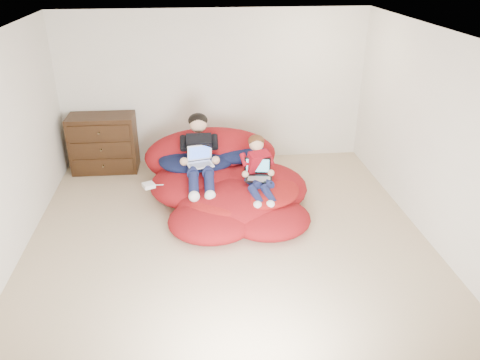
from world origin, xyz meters
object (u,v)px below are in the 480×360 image
object	(u,v)px
dresser	(104,143)
younger_boy	(258,167)
beanbag_pile	(226,183)
laptop_white	(200,159)
older_boy	(200,152)
laptop_black	(258,173)

from	to	relation	value
dresser	younger_boy	world-z (taller)	younger_boy
dresser	younger_boy	distance (m)	2.79
beanbag_pile	laptop_white	xyz separation A→B (m)	(-0.37, 0.02, 0.38)
beanbag_pile	younger_boy	size ratio (longest dim) A/B	2.61
older_boy	laptop_black	world-z (taller)	older_boy
older_boy	laptop_black	distance (m)	0.92
older_boy	younger_boy	xyz separation A→B (m)	(0.78, -0.43, -0.09)
dresser	older_boy	size ratio (longest dim) A/B	0.81
dresser	laptop_white	size ratio (longest dim) A/B	2.63
dresser	laptop_white	world-z (taller)	dresser
laptop_black	dresser	bearing A→B (deg)	145.41
dresser	laptop_black	xyz separation A→B (m)	(2.31, -1.59, 0.10)
dresser	younger_boy	bearing A→B (deg)	-34.11
beanbag_pile	younger_boy	world-z (taller)	younger_boy
dresser	beanbag_pile	bearing A→B (deg)	-33.52
older_boy	laptop_white	xyz separation A→B (m)	(0.00, -0.10, -0.07)
beanbag_pile	laptop_white	distance (m)	0.53
dresser	older_boy	xyz separation A→B (m)	(1.53, -1.13, 0.26)
younger_boy	laptop_black	world-z (taller)	younger_boy
beanbag_pile	older_boy	bearing A→B (deg)	161.48
beanbag_pile	older_boy	size ratio (longest dim) A/B	1.91
older_boy	laptop_black	xyz separation A→B (m)	(0.78, -0.46, -0.16)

